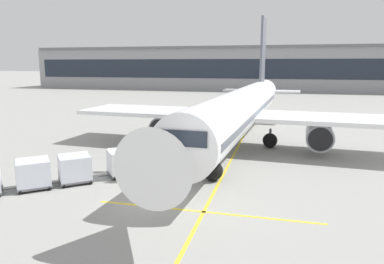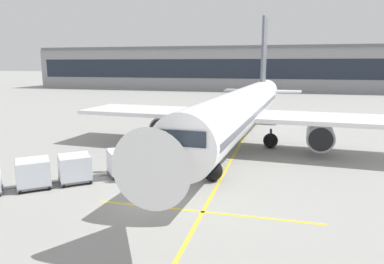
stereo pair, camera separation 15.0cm
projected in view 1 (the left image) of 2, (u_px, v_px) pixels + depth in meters
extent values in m
plane|color=gray|center=(152.00, 203.00, 19.53)|extent=(600.00, 600.00, 0.00)
cylinder|color=white|center=(239.00, 110.00, 31.27)|extent=(5.49, 30.59, 3.56)
cube|color=slate|center=(239.00, 110.00, 31.27)|extent=(5.45, 29.38, 0.43)
cone|color=white|center=(169.00, 158.00, 15.37)|extent=(3.60, 3.77, 3.38)
cone|color=white|center=(263.00, 92.00, 48.11)|extent=(3.39, 5.88, 3.03)
cube|color=white|center=(159.00, 111.00, 34.44)|extent=(14.81, 6.99, 0.36)
cylinder|color=#93969E|center=(168.00, 126.00, 33.79)|extent=(2.46, 4.09, 2.21)
cylinder|color=black|center=(159.00, 130.00, 31.89)|extent=(1.88, 0.24, 1.88)
cube|color=white|center=(334.00, 119.00, 29.72)|extent=(14.81, 6.99, 0.36)
cylinder|color=#93969E|center=(319.00, 135.00, 29.72)|extent=(2.46, 4.09, 2.21)
cylinder|color=black|center=(320.00, 140.00, 27.82)|extent=(1.88, 0.24, 1.88)
cube|color=slate|center=(263.00, 54.00, 45.83)|extent=(0.51, 3.66, 9.13)
cube|color=white|center=(261.00, 91.00, 46.46)|extent=(9.96, 3.05, 0.20)
cube|color=#1E2633|center=(187.00, 135.00, 17.60)|extent=(2.59, 1.76, 0.78)
cylinder|color=#47474C|center=(213.00, 163.00, 23.17)|extent=(0.22, 0.22, 1.09)
sphere|color=black|center=(213.00, 171.00, 23.27)|extent=(1.34, 1.34, 1.34)
cylinder|color=#47474C|center=(213.00, 131.00, 33.93)|extent=(0.22, 0.22, 1.09)
sphere|color=black|center=(213.00, 137.00, 34.03)|extent=(1.34, 1.34, 1.34)
cylinder|color=#47474C|center=(270.00, 135.00, 32.34)|extent=(0.22, 0.22, 1.09)
sphere|color=black|center=(270.00, 140.00, 32.44)|extent=(1.34, 1.34, 1.34)
cube|color=#A3A8B2|center=(167.00, 163.00, 25.64)|extent=(3.59, 3.48, 0.44)
cube|color=black|center=(152.00, 156.00, 25.40)|extent=(0.82, 0.82, 0.70)
cylinder|color=#333338|center=(161.00, 154.00, 25.71)|extent=(0.08, 0.08, 0.80)
cube|color=#A3A8B2|center=(181.00, 145.00, 25.99)|extent=(4.21, 3.97, 2.08)
cube|color=black|center=(181.00, 144.00, 25.97)|extent=(4.01, 3.77, 1.93)
cube|color=#333338|center=(184.00, 145.00, 25.58)|extent=(3.59, 3.30, 2.12)
cube|color=#333338|center=(179.00, 143.00, 26.34)|extent=(3.59, 3.30, 2.12)
cylinder|color=black|center=(186.00, 166.00, 25.60)|extent=(0.55, 0.53, 0.56)
cylinder|color=black|center=(177.00, 162.00, 26.87)|extent=(0.55, 0.53, 0.56)
cylinder|color=black|center=(155.00, 171.00, 24.49)|extent=(0.55, 0.53, 0.56)
cylinder|color=black|center=(147.00, 166.00, 25.76)|extent=(0.55, 0.53, 0.56)
cube|color=#515156|center=(124.00, 173.00, 24.29)|extent=(2.56, 2.51, 0.12)
cylinder|color=#4C4C51|center=(104.00, 176.00, 23.71)|extent=(0.58, 0.50, 0.07)
cube|color=silver|center=(123.00, 162.00, 24.14)|extent=(2.42, 2.37, 1.50)
cube|color=silver|center=(121.00, 153.00, 24.40)|extent=(1.95, 1.82, 0.74)
cube|color=silver|center=(109.00, 163.00, 23.72)|extent=(0.95, 1.12, 1.38)
sphere|color=black|center=(110.00, 173.00, 24.56)|extent=(0.30, 0.30, 0.30)
sphere|color=black|center=(115.00, 178.00, 23.36)|extent=(0.30, 0.30, 0.30)
sphere|color=black|center=(132.00, 170.00, 25.25)|extent=(0.30, 0.30, 0.30)
sphere|color=black|center=(138.00, 175.00, 24.05)|extent=(0.30, 0.30, 0.30)
cube|color=#515156|center=(76.00, 180.00, 22.86)|extent=(2.56, 2.51, 0.12)
cylinder|color=#4C4C51|center=(54.00, 183.00, 22.28)|extent=(0.58, 0.50, 0.07)
cube|color=silver|center=(75.00, 168.00, 22.71)|extent=(2.42, 2.37, 1.50)
cube|color=silver|center=(74.00, 158.00, 22.97)|extent=(1.95, 1.82, 0.74)
cube|color=silver|center=(59.00, 170.00, 22.29)|extent=(0.95, 1.12, 1.38)
sphere|color=black|center=(62.00, 179.00, 23.13)|extent=(0.30, 0.30, 0.30)
sphere|color=black|center=(64.00, 186.00, 21.93)|extent=(0.30, 0.30, 0.30)
sphere|color=black|center=(87.00, 176.00, 23.82)|extent=(0.30, 0.30, 0.30)
sphere|color=black|center=(90.00, 182.00, 22.62)|extent=(0.30, 0.30, 0.30)
cube|color=#515156|center=(35.00, 186.00, 21.79)|extent=(2.56, 2.51, 0.12)
cylinder|color=#4C4C51|center=(10.00, 189.00, 21.21)|extent=(0.58, 0.50, 0.07)
cube|color=silver|center=(33.00, 173.00, 21.64)|extent=(2.42, 2.37, 1.50)
cube|color=silver|center=(32.00, 163.00, 21.90)|extent=(1.95, 1.82, 0.74)
cube|color=silver|center=(16.00, 175.00, 21.22)|extent=(0.95, 1.12, 1.38)
sphere|color=black|center=(20.00, 185.00, 22.06)|extent=(0.30, 0.30, 0.30)
sphere|color=black|center=(20.00, 192.00, 20.86)|extent=(0.30, 0.30, 0.30)
sphere|color=black|center=(48.00, 181.00, 22.75)|extent=(0.30, 0.30, 0.30)
sphere|color=black|center=(49.00, 188.00, 21.55)|extent=(0.30, 0.30, 0.30)
cylinder|color=black|center=(125.00, 175.00, 23.13)|extent=(0.15, 0.15, 0.86)
cylinder|color=black|center=(127.00, 176.00, 23.02)|extent=(0.15, 0.15, 0.86)
cube|color=yellow|center=(126.00, 165.00, 22.94)|extent=(0.44, 0.37, 0.58)
cube|color=white|center=(127.00, 164.00, 23.04)|extent=(0.32, 0.14, 0.08)
sphere|color=#9E7051|center=(126.00, 159.00, 22.86)|extent=(0.21, 0.21, 0.21)
sphere|color=yellow|center=(126.00, 157.00, 22.85)|extent=(0.23, 0.23, 0.23)
cylinder|color=yellow|center=(123.00, 165.00, 23.09)|extent=(0.09, 0.09, 0.56)
cylinder|color=yellow|center=(129.00, 166.00, 22.81)|extent=(0.09, 0.09, 0.56)
cylinder|color=#333847|center=(110.00, 166.00, 25.24)|extent=(0.15, 0.15, 0.86)
cylinder|color=#333847|center=(111.00, 166.00, 25.10)|extent=(0.15, 0.15, 0.86)
cube|color=yellow|center=(110.00, 156.00, 25.03)|extent=(0.44, 0.43, 0.58)
cube|color=white|center=(112.00, 156.00, 25.10)|extent=(0.26, 0.23, 0.08)
sphere|color=#9E7051|center=(110.00, 151.00, 24.95)|extent=(0.21, 0.21, 0.21)
sphere|color=yellow|center=(110.00, 150.00, 24.94)|extent=(0.23, 0.23, 0.23)
cylinder|color=yellow|center=(109.00, 156.00, 25.24)|extent=(0.09, 0.09, 0.56)
cylinder|color=yellow|center=(112.00, 158.00, 24.85)|extent=(0.09, 0.09, 0.56)
cube|color=black|center=(165.00, 157.00, 29.30)|extent=(0.59, 0.59, 0.05)
cone|color=orange|center=(165.00, 153.00, 29.23)|extent=(0.47, 0.47, 0.62)
cylinder|color=white|center=(165.00, 152.00, 29.23)|extent=(0.26, 0.26, 0.07)
cube|color=yellow|center=(237.00, 149.00, 31.96)|extent=(0.20, 110.00, 0.01)
cube|color=yellow|center=(206.00, 212.00, 18.40)|extent=(12.00, 0.20, 0.01)
cube|color=#939399|center=(256.00, 69.00, 105.18)|extent=(134.05, 19.00, 11.73)
cube|color=#1E2633|center=(254.00, 69.00, 96.02)|extent=(130.02, 0.10, 5.28)
cube|color=slate|center=(256.00, 48.00, 102.19)|extent=(132.70, 16.15, 0.70)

